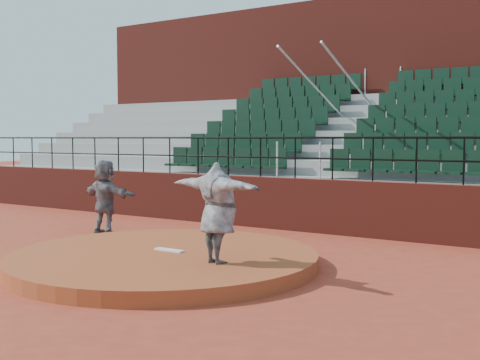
# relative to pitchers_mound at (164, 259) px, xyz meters

# --- Properties ---
(ground) EXTENTS (90.00, 90.00, 0.00)m
(ground) POSITION_rel_pitchers_mound_xyz_m (0.00, 0.00, -0.12)
(ground) COLOR #A33A24
(ground) RESTS_ON ground
(pitchers_mound) EXTENTS (5.50, 5.50, 0.25)m
(pitchers_mound) POSITION_rel_pitchers_mound_xyz_m (0.00, 0.00, 0.00)
(pitchers_mound) COLOR #A34824
(pitchers_mound) RESTS_ON ground
(pitching_rubber) EXTENTS (0.60, 0.15, 0.03)m
(pitching_rubber) POSITION_rel_pitchers_mound_xyz_m (0.00, 0.15, 0.14)
(pitching_rubber) COLOR white
(pitching_rubber) RESTS_ON pitchers_mound
(boundary_wall) EXTENTS (24.00, 0.30, 1.30)m
(boundary_wall) POSITION_rel_pitchers_mound_xyz_m (0.00, 5.00, 0.53)
(boundary_wall) COLOR maroon
(boundary_wall) RESTS_ON ground
(wall_railing) EXTENTS (24.04, 0.05, 1.03)m
(wall_railing) POSITION_rel_pitchers_mound_xyz_m (0.00, 5.00, 1.90)
(wall_railing) COLOR black
(wall_railing) RESTS_ON boundary_wall
(seating_deck) EXTENTS (24.00, 5.97, 4.63)m
(seating_deck) POSITION_rel_pitchers_mound_xyz_m (0.00, 8.64, 1.33)
(seating_deck) COLOR gray
(seating_deck) RESTS_ON ground
(press_box_facade) EXTENTS (24.00, 3.00, 7.10)m
(press_box_facade) POSITION_rel_pitchers_mound_xyz_m (0.00, 12.60, 3.43)
(press_box_facade) COLOR maroon
(press_box_facade) RESTS_ON ground
(pitcher) EXTENTS (2.10, 1.01, 1.65)m
(pitcher) POSITION_rel_pitchers_mound_xyz_m (1.34, -0.22, 0.95)
(pitcher) COLOR black
(pitcher) RESTS_ON pitchers_mound
(fielder) EXTENTS (1.68, 0.64, 1.78)m
(fielder) POSITION_rel_pitchers_mound_xyz_m (-3.60, 2.10, 0.77)
(fielder) COLOR black
(fielder) RESTS_ON ground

